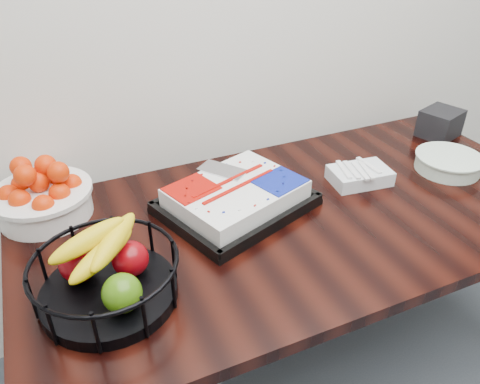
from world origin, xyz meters
name	(u,v)px	position (x,y,z in m)	size (l,w,h in m)	color
table	(303,231)	(0.00, 2.00, 0.66)	(1.80, 0.90, 0.75)	black
cake_tray	(236,197)	(-0.20, 2.10, 0.79)	(0.54, 0.48, 0.09)	black
tangerine_bowl	(42,193)	(-0.76, 2.31, 0.83)	(0.31, 0.31, 0.19)	white
fruit_basket	(106,274)	(-0.65, 1.86, 0.83)	(0.36, 0.36, 0.19)	black
plate_stack	(448,163)	(0.61, 2.01, 0.78)	(0.24, 0.24, 0.06)	white
fork_bag	(360,175)	(0.27, 2.08, 0.78)	(0.22, 0.16, 0.06)	silver
napkin_box	(440,123)	(0.80, 2.25, 0.81)	(0.16, 0.13, 0.11)	black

